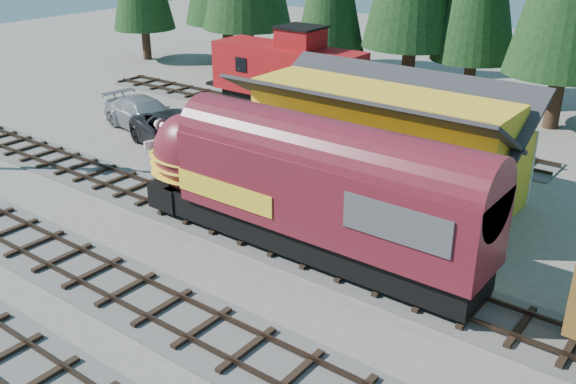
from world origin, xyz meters
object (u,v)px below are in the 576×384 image
Objects in this scene: locomotive at (293,191)px; pickup_truck_b at (145,115)px; pickup_truck_a at (178,133)px; caboose at (288,75)px; depot at (378,132)px.

pickup_truck_b is (-15.77, 6.46, -1.47)m from locomotive.
caboose is at bearing 14.56° from pickup_truck_a.
caboose reaches higher than pickup_truck_a.
locomotive is 1.49× the size of caboose.
pickup_truck_a is 1.10× the size of pickup_truck_b.
locomotive is at bearing -103.21° from pickup_truck_b.
caboose is at bearing -23.79° from pickup_truck_b.
depot is at bearing -80.78° from pickup_truck_b.
pickup_truck_a is (-11.62, 5.14, -1.42)m from locomotive.
locomotive is 12.79m from pickup_truck_a.
pickup_truck_a is at bearing -94.67° from caboose.
caboose is 1.43× the size of pickup_truck_a.
caboose is 9.13m from pickup_truck_b.
pickup_truck_a is 4.35m from pickup_truck_b.
depot is 15.73m from pickup_truck_b.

